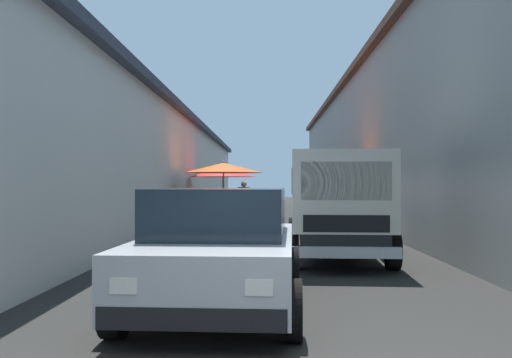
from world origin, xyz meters
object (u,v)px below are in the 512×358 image
hatchback_car (221,247)px  delivery_truck (339,209)px  parked_scooter (208,231)px  fruit_stall_far_right (223,175)px  vendor_by_crates (244,199)px  fruit_stall_near_left (223,177)px  fruit_stall_far_left (335,170)px  plastic_stool (227,240)px

hatchback_car → delivery_truck: size_ratio=0.80×
hatchback_car → delivery_truck: delivery_truck is taller
delivery_truck → parked_scooter: 3.34m
fruit_stall_far_right → delivery_truck: 8.67m
hatchback_car → parked_scooter: (5.61, 0.77, -0.29)m
hatchback_car → vendor_by_crates: bearing=1.3°
fruit_stall_far_right → fruit_stall_near_left: (3.28, 0.26, -0.02)m
fruit_stall_far_right → hatchback_car: size_ratio=0.67×
delivery_truck → vendor_by_crates: (10.40, 2.24, -0.12)m
fruit_stall_near_left → delivery_truck: bearing=-164.8°
hatchback_car → vendor_by_crates: 14.13m
hatchback_car → parked_scooter: hatchback_car is taller
fruit_stall_far_right → fruit_stall_near_left: fruit_stall_far_right is taller
delivery_truck → parked_scooter: delivery_truck is taller
fruit_stall_far_right → hatchback_car: bearing=-175.6°
vendor_by_crates → hatchback_car: bearing=-178.7°
vendor_by_crates → delivery_truck: bearing=-167.9°
fruit_stall_far_left → hatchback_car: bearing=166.2°
fruit_stall_far_left → delivery_truck: bearing=173.5°
fruit_stall_far_left → vendor_by_crates: size_ratio=1.61×
fruit_stall_far_right → vendor_by_crates: bearing=-15.1°
fruit_stall_far_right → fruit_stall_near_left: bearing=4.6°
fruit_stall_far_right → plastic_stool: size_ratio=6.12×
hatchback_car → delivery_truck: bearing=-27.3°
parked_scooter → fruit_stall_near_left: bearing=2.5°
fruit_stall_far_right → fruit_stall_near_left: size_ratio=1.01×
fruit_stall_near_left → delivery_truck: size_ratio=0.53×
fruit_stall_far_right → fruit_stall_far_left: size_ratio=1.03×
vendor_by_crates → parked_scooter: bearing=176.9°
parked_scooter → fruit_stall_far_left: bearing=-31.5°
fruit_stall_far_right → vendor_by_crates: 2.49m
plastic_stool → hatchback_car: bearing=-176.6°
parked_scooter → delivery_truck: bearing=-125.0°
hatchback_car → plastic_stool: size_ratio=9.16×
hatchback_car → delivery_truck: 4.20m
fruit_stall_far_right → delivery_truck: fruit_stall_far_right is taller
vendor_by_crates → plastic_stool: vendor_by_crates is taller
fruit_stall_far_right → plastic_stool: (-7.07, -0.63, -1.47)m
fruit_stall_near_left → plastic_stool: size_ratio=6.09×
fruit_stall_near_left → vendor_by_crates: (-1.04, -0.87, -0.85)m
fruit_stall_near_left → plastic_stool: (-10.35, -0.90, -1.45)m
fruit_stall_far_right → delivery_truck: (-8.15, -2.84, -0.76)m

